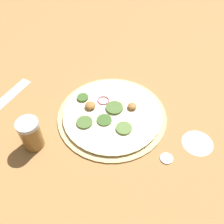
% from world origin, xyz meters
% --- Properties ---
extents(ground_plane, '(3.00, 3.00, 0.00)m').
position_xyz_m(ground_plane, '(0.00, 0.00, 0.00)').
color(ground_plane, '#9E703F').
extents(pizza, '(0.34, 0.34, 0.03)m').
position_xyz_m(pizza, '(-0.00, -0.00, 0.01)').
color(pizza, '#D6B77A').
rests_on(pizza, ground_plane).
extents(spice_jar, '(0.06, 0.06, 0.10)m').
position_xyz_m(spice_jar, '(-0.11, -0.22, 0.05)').
color(spice_jar, olive).
rests_on(spice_jar, ground_plane).
extents(loose_cap, '(0.04, 0.04, 0.01)m').
position_xyz_m(loose_cap, '(0.21, -0.02, 0.00)').
color(loose_cap, '#B2B2B7').
rests_on(loose_cap, ground_plane).
extents(flour_patch, '(0.09, 0.09, 0.00)m').
position_xyz_m(flour_patch, '(0.26, 0.08, 0.00)').
color(flour_patch, white).
rests_on(flour_patch, ground_plane).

